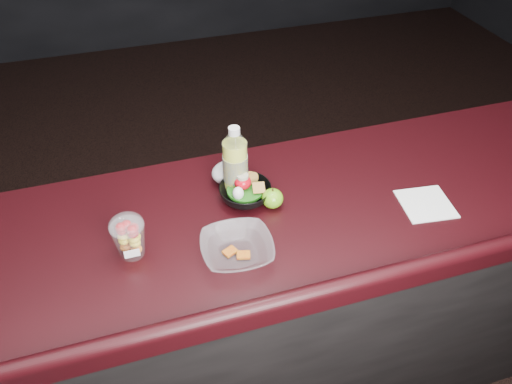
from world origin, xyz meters
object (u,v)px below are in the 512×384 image
lemonade_bottle (235,165)px  snack_bowl (245,192)px  fruit_cup (129,236)px  green_apple (272,198)px  takeout_bowl (237,249)px

lemonade_bottle → snack_bowl: 0.09m
fruit_cup → green_apple: fruit_cup is taller
lemonade_bottle → green_apple: bearing=-50.8°
takeout_bowl → green_apple: bearing=46.3°
snack_bowl → takeout_bowl: 0.25m
green_apple → snack_bowl: snack_bowl is taller
fruit_cup → lemonade_bottle: bearing=27.1°
green_apple → takeout_bowl: bearing=-133.7°
lemonade_bottle → takeout_bowl: (-0.07, -0.28, -0.08)m
fruit_cup → snack_bowl: 0.40m
lemonade_bottle → fruit_cup: bearing=-152.9°
lemonade_bottle → snack_bowl: lemonade_bottle is taller
lemonade_bottle → takeout_bowl: bearing=-104.8°
lemonade_bottle → fruit_cup: 0.41m
fruit_cup → takeout_bowl: (0.29, -0.10, -0.05)m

